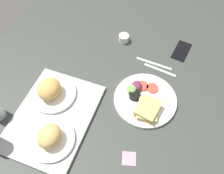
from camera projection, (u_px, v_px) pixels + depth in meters
The scene contains 10 objects.
ground_plane at pixel (116, 98), 112.76cm from camera, with size 190.00×150.00×3.00cm, color #383D38.
serving_tray at pixel (53, 117), 104.84cm from camera, with size 45.00×33.00×1.60cm, color #9EA0A3.
bread_plate_near at pixel (50, 137), 95.26cm from camera, with size 19.66×19.66×8.76cm.
bread_plate_far at pixel (51, 91), 107.32cm from camera, with size 21.02×21.02×9.30cm.
plate_with_salad at pixel (144, 100), 108.74cm from camera, with size 29.14×29.14×5.40cm.
espresso_cup at pixel (124, 38), 130.17cm from camera, with size 5.60×5.60×4.00cm, color silver.
fork at pixel (160, 70), 120.12cm from camera, with size 17.00×1.40×0.50cm, color #B7B7BC.
knife at pixel (154, 63), 122.47cm from camera, with size 19.00×1.40×0.50cm, color #B7B7BC.
cell_phone at pixel (182, 51), 127.17cm from camera, with size 14.40×7.20×0.80cm, color black.
sticky_note at pixel (129, 158), 95.32cm from camera, with size 5.60×5.60×0.12cm, color pink.
Camera 1 is at (-54.73, -18.77, 95.46)cm, focal length 37.82 mm.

